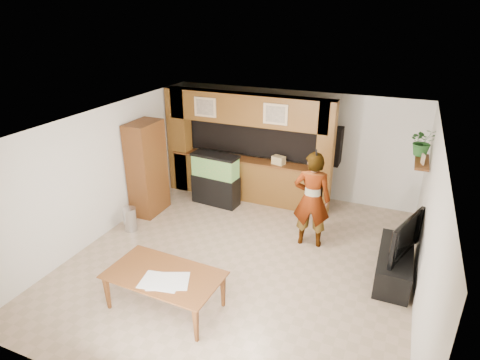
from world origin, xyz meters
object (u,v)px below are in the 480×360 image
at_px(pantry_cabinet, 147,168).
at_px(person, 312,200).
at_px(dining_table, 164,292).
at_px(aquarium, 216,180).
at_px(television, 400,235).

relative_size(pantry_cabinet, person, 1.09).
height_order(person, dining_table, person).
bearing_deg(dining_table, person, 61.89).
distance_m(aquarium, television, 4.36).
bearing_deg(television, aquarium, 91.07).
bearing_deg(person, pantry_cabinet, -7.28).
bearing_deg(television, person, 92.91).
distance_m(aquarium, person, 2.68).
height_order(television, person, person).
distance_m(pantry_cabinet, dining_table, 3.50).
height_order(aquarium, dining_table, aquarium).
xyz_separation_m(television, person, (-1.63, 0.49, 0.12)).
distance_m(person, dining_table, 3.25).
distance_m(pantry_cabinet, person, 3.72).
relative_size(television, person, 0.62).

